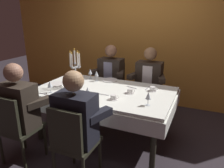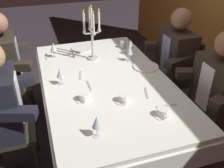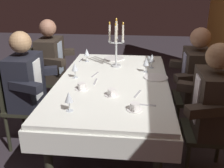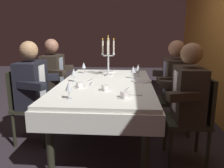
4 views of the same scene
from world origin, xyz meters
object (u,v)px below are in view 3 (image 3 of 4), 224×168
(wine_glass_4, at_px, (146,62))
(coffee_cup_0, at_px, (82,87))
(candelabra, at_px, (116,44))
(wine_glass_1, at_px, (69,98))
(coffee_cup_1, at_px, (112,93))
(wine_glass_2, at_px, (75,67))
(wine_glass_0, at_px, (152,58))
(water_tumbler_0, at_px, (150,60))
(seated_diner_2, at_px, (25,81))
(coffee_cup_2, at_px, (135,107))
(dining_table, at_px, (113,91))
(seated_diner_1, at_px, (196,74))
(dinner_plate_0, at_px, (156,77))
(seated_diner_0, at_px, (50,59))
(wine_glass_3, at_px, (87,53))
(dinner_plate_1, at_px, (114,58))

(wine_glass_4, bearing_deg, coffee_cup_0, -47.33)
(candelabra, height_order, wine_glass_1, candelabra)
(wine_glass_4, bearing_deg, coffee_cup_1, -24.70)
(wine_glass_2, xyz_separation_m, coffee_cup_1, (0.40, 0.43, -0.09))
(wine_glass_0, relative_size, wine_glass_4, 1.00)
(water_tumbler_0, height_order, seated_diner_2, seated_diner_2)
(wine_glass_2, distance_m, coffee_cup_2, 0.92)
(wine_glass_2, bearing_deg, dining_table, 86.01)
(seated_diner_1, bearing_deg, dinner_plate_0, -68.27)
(wine_glass_0, xyz_separation_m, seated_diner_0, (-0.24, -1.29, -0.12))
(dining_table, relative_size, water_tumbler_0, 25.65)
(candelabra, distance_m, coffee_cup_1, 0.86)
(coffee_cup_0, height_order, seated_diner_0, seated_diner_0)
(wine_glass_1, bearing_deg, seated_diner_2, -133.87)
(wine_glass_4, bearing_deg, dining_table, -49.40)
(coffee_cup_0, xyz_separation_m, coffee_cup_1, (0.11, 0.29, 0.00))
(dining_table, height_order, wine_glass_3, wine_glass_3)
(coffee_cup_0, xyz_separation_m, seated_diner_0, (-0.95, -0.62, -0.03))
(dining_table, distance_m, coffee_cup_0, 0.40)
(wine_glass_2, distance_m, seated_diner_0, 0.83)
(wine_glass_2, height_order, wine_glass_4, same)
(water_tumbler_0, xyz_separation_m, seated_diner_0, (-0.05, -1.28, -0.04))
(dining_table, height_order, water_tumbler_0, water_tumbler_0)
(dinner_plate_1, distance_m, wine_glass_1, 1.48)
(wine_glass_0, xyz_separation_m, coffee_cup_1, (0.82, -0.37, -0.09))
(seated_diner_2, bearing_deg, coffee_cup_2, 64.73)
(seated_diner_1, bearing_deg, seated_diner_2, -77.63)
(wine_glass_0, relative_size, seated_diner_0, 0.13)
(seated_diner_0, bearing_deg, seated_diner_2, 0.00)
(dinner_plate_1, height_order, water_tumbler_0, water_tumbler_0)
(dinner_plate_0, xyz_separation_m, wine_glass_2, (0.08, -0.84, 0.11))
(dinner_plate_0, height_order, wine_glass_3, wine_glass_3)
(dining_table, xyz_separation_m, wine_glass_0, (-0.44, 0.41, 0.23))
(dinner_plate_1, bearing_deg, seated_diner_0, -84.96)
(candelabra, relative_size, dinner_plate_0, 2.24)
(dinner_plate_0, bearing_deg, wine_glass_4, -150.42)
(dinner_plate_1, distance_m, water_tumbler_0, 0.47)
(wine_glass_4, distance_m, coffee_cup_1, 0.74)
(dining_table, height_order, coffee_cup_1, coffee_cup_1)
(dining_table, xyz_separation_m, wine_glass_2, (-0.03, -0.40, 0.24))
(candelabra, height_order, wine_glass_0, candelabra)
(dining_table, bearing_deg, dinner_plate_1, -175.70)
(coffee_cup_0, distance_m, seated_diner_0, 1.14)
(coffee_cup_1, height_order, seated_diner_0, seated_diner_0)
(water_tumbler_0, xyz_separation_m, seated_diner_1, (0.36, 0.49, -0.04))
(dinner_plate_1, bearing_deg, dining_table, 4.30)
(wine_glass_2, xyz_separation_m, seated_diner_2, (0.13, -0.49, -0.12))
(candelabra, bearing_deg, wine_glass_0, 88.56)
(coffee_cup_2, xyz_separation_m, seated_diner_2, (-0.53, -1.12, -0.03))
(wine_glass_1, height_order, seated_diner_1, seated_diner_1)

